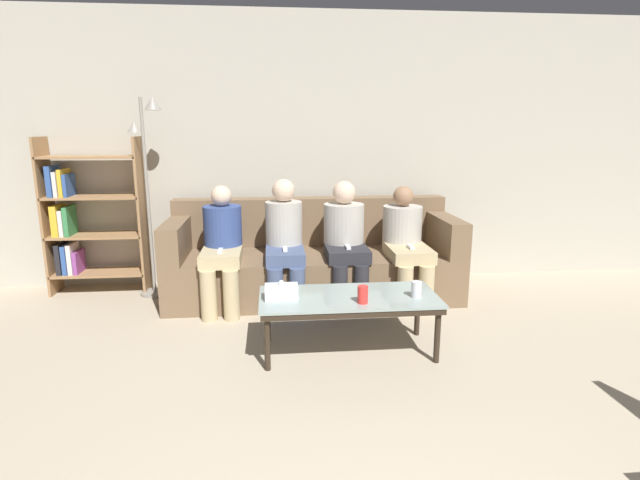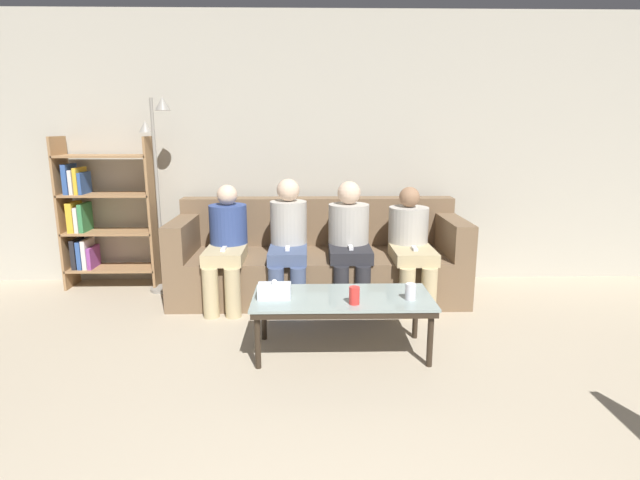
% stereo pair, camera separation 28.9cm
% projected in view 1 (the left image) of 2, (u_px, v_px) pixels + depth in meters
% --- Properties ---
extents(wall_back, '(12.00, 0.06, 2.60)m').
position_uv_depth(wall_back, '(308.00, 151.00, 4.90)').
color(wall_back, '#B7B2A3').
rests_on(wall_back, ground_plane).
extents(couch, '(2.60, 0.90, 0.87)m').
position_uv_depth(couch, '(313.00, 261.00, 4.62)').
color(couch, brown).
rests_on(couch, ground_plane).
extents(coffee_table, '(1.21, 0.55, 0.41)m').
position_uv_depth(coffee_table, '(349.00, 301.00, 3.41)').
color(coffee_table, '#8C9E99').
rests_on(coffee_table, ground_plane).
extents(cup_near_left, '(0.07, 0.07, 0.12)m').
position_uv_depth(cup_near_left, '(363.00, 295.00, 3.24)').
color(cup_near_left, red).
rests_on(cup_near_left, coffee_table).
extents(cup_near_right, '(0.07, 0.07, 0.11)m').
position_uv_depth(cup_near_right, '(416.00, 289.00, 3.36)').
color(cup_near_right, silver).
rests_on(cup_near_right, coffee_table).
extents(tissue_box, '(0.22, 0.12, 0.13)m').
position_uv_depth(tissue_box, '(281.00, 292.00, 3.32)').
color(tissue_box, silver).
rests_on(tissue_box, coffee_table).
extents(bookshelf, '(0.87, 0.32, 1.45)m').
position_uv_depth(bookshelf, '(84.00, 219.00, 4.61)').
color(bookshelf, '#9E754C').
rests_on(bookshelf, ground_plane).
extents(standing_lamp, '(0.31, 0.26, 1.79)m').
position_uv_depth(standing_lamp, '(148.00, 176.00, 4.44)').
color(standing_lamp, gray).
rests_on(standing_lamp, ground_plane).
extents(seated_person_left_end, '(0.33, 0.69, 1.04)m').
position_uv_depth(seated_person_left_end, '(222.00, 244.00, 4.26)').
color(seated_person_left_end, tan).
rests_on(seated_person_left_end, ground_plane).
extents(seated_person_mid_left, '(0.32, 0.68, 1.09)m').
position_uv_depth(seated_person_mid_left, '(284.00, 239.00, 4.32)').
color(seated_person_mid_left, '#47567A').
rests_on(seated_person_mid_left, ground_plane).
extents(seated_person_mid_right, '(0.36, 0.66, 1.07)m').
position_uv_depth(seated_person_mid_right, '(345.00, 238.00, 4.38)').
color(seated_person_mid_right, '#28282D').
rests_on(seated_person_mid_right, ground_plane).
extents(seated_person_right_end, '(0.35, 0.73, 1.02)m').
position_uv_depth(seated_person_right_end, '(405.00, 240.00, 4.41)').
color(seated_person_right_end, tan).
rests_on(seated_person_right_end, ground_plane).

